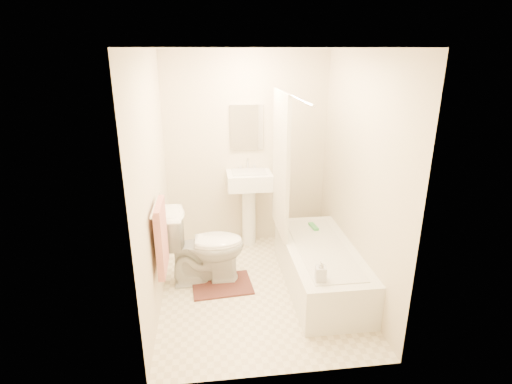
{
  "coord_description": "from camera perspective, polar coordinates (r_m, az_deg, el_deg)",
  "views": [
    {
      "loc": [
        -0.48,
        -3.61,
        2.39
      ],
      "look_at": [
        0.0,
        0.25,
        1.0
      ],
      "focal_mm": 28.0,
      "sensor_mm": 36.0,
      "label": 1
    }
  ],
  "objects": [
    {
      "name": "floor",
      "position": [
        4.35,
        0.42,
        -13.63
      ],
      "size": [
        2.4,
        2.4,
        0.0
      ],
      "primitive_type": "plane",
      "color": "beige",
      "rests_on": "ground"
    },
    {
      "name": "ceiling",
      "position": [
        3.64,
        0.51,
        19.84
      ],
      "size": [
        2.4,
        2.4,
        0.0
      ],
      "primitive_type": "plane",
      "color": "white",
      "rests_on": "ground"
    },
    {
      "name": "wall_back",
      "position": [
        4.98,
        -1.35,
        5.82
      ],
      "size": [
        2.0,
        0.02,
        2.4
      ],
      "primitive_type": "cube",
      "color": "beige",
      "rests_on": "ground"
    },
    {
      "name": "wall_left",
      "position": [
        3.83,
        -14.53,
        0.95
      ],
      "size": [
        0.02,
        2.4,
        2.4
      ],
      "primitive_type": "cube",
      "color": "beige",
      "rests_on": "ground"
    },
    {
      "name": "wall_right",
      "position": [
        4.08,
        14.55,
        2.06
      ],
      "size": [
        0.02,
        2.4,
        2.4
      ],
      "primitive_type": "cube",
      "color": "beige",
      "rests_on": "ground"
    },
    {
      "name": "mirror",
      "position": [
        4.89,
        -1.35,
        9.18
      ],
      "size": [
        0.4,
        0.03,
        0.55
      ],
      "primitive_type": "cube",
      "color": "white",
      "rests_on": "wall_back"
    },
    {
      "name": "curtain_rod",
      "position": [
        3.81,
        4.9,
        13.74
      ],
      "size": [
        0.03,
        1.7,
        0.03
      ],
      "primitive_type": "cylinder",
      "rotation": [
        1.57,
        0.0,
        0.0
      ],
      "color": "silver",
      "rests_on": "wall_back"
    },
    {
      "name": "shower_curtain",
      "position": [
        4.34,
        3.54,
        4.0
      ],
      "size": [
        0.04,
        0.8,
        1.55
      ],
      "primitive_type": "cube",
      "color": "silver",
      "rests_on": "curtain_rod"
    },
    {
      "name": "towel_bar",
      "position": [
        3.63,
        -14.23,
        -1.77
      ],
      "size": [
        0.02,
        0.6,
        0.02
      ],
      "primitive_type": "cylinder",
      "rotation": [
        1.57,
        0.0,
        0.0
      ],
      "color": "silver",
      "rests_on": "wall_left"
    },
    {
      "name": "towel",
      "position": [
        3.75,
        -13.37,
        -6.31
      ],
      "size": [
        0.06,
        0.45,
        0.66
      ],
      "primitive_type": "cube",
      "color": "#CC7266",
      "rests_on": "towel_bar"
    },
    {
      "name": "toilet_paper",
      "position": [
        4.12,
        -12.78,
        -5.08
      ],
      "size": [
        0.11,
        0.12,
        0.12
      ],
      "primitive_type": "cylinder",
      "rotation": [
        0.0,
        1.57,
        0.0
      ],
      "color": "white",
      "rests_on": "wall_left"
    },
    {
      "name": "toilet",
      "position": [
        4.33,
        -7.3,
        -7.68
      ],
      "size": [
        0.85,
        0.49,
        0.82
      ],
      "primitive_type": "imported",
      "rotation": [
        0.0,
        0.0,
        1.59
      ],
      "color": "white",
      "rests_on": "floor"
    },
    {
      "name": "sink",
      "position": [
        5.04,
        -1.0,
        -1.95
      ],
      "size": [
        0.55,
        0.44,
        1.06
      ],
      "primitive_type": null,
      "rotation": [
        0.0,
        0.0,
        0.01
      ],
      "color": "white",
      "rests_on": "floor"
    },
    {
      "name": "bathtub",
      "position": [
        4.34,
        9.13,
        -10.49
      ],
      "size": [
        0.7,
        1.6,
        0.45
      ],
      "primitive_type": null,
      "color": "white",
      "rests_on": "floor"
    },
    {
      "name": "bath_mat",
      "position": [
        4.41,
        -4.87,
        -13.09
      ],
      "size": [
        0.66,
        0.52,
        0.02
      ],
      "primitive_type": "cube",
      "rotation": [
        0.0,
        0.0,
        0.09
      ],
      "color": "#4C2821",
      "rests_on": "floor"
    },
    {
      "name": "soap_bottle",
      "position": [
        3.62,
        9.25,
        -11.06
      ],
      "size": [
        0.11,
        0.11,
        0.21
      ],
      "primitive_type": "imported",
      "rotation": [
        0.0,
        0.0,
        -0.12
      ],
      "color": "white",
      "rests_on": "bathtub"
    },
    {
      "name": "scrub_brush",
      "position": [
        4.65,
        8.21,
        -4.94
      ],
      "size": [
        0.08,
        0.19,
        0.04
      ],
      "primitive_type": "cube",
      "rotation": [
        0.0,
        0.0,
        0.13
      ],
      "color": "green",
      "rests_on": "bathtub"
    }
  ]
}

